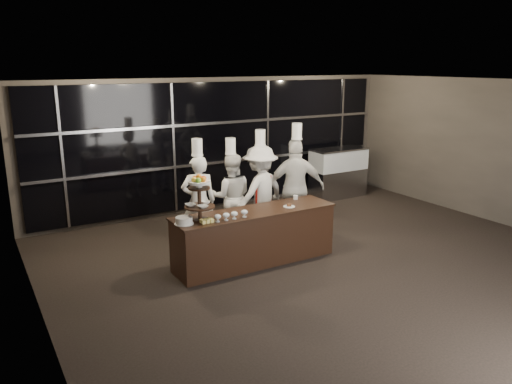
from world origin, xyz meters
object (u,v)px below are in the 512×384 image
buffet_counter (255,236)px  chef_c (260,192)px  chef_a (199,200)px  chef_d (296,188)px  display_stand (199,194)px  display_case (338,170)px  chef_b (231,196)px  layer_cake (184,221)px

buffet_counter → chef_c: size_ratio=1.35×
chef_a → chef_d: (1.86, -0.43, 0.09)m
chef_c → display_stand: bearing=-148.6°
display_stand → display_case: bearing=28.0°
display_case → chef_b: bearing=-160.1°
chef_a → chef_b: 0.71m
buffet_counter → layer_cake: 1.39m
display_stand → chef_a: bearing=66.7°
layer_cake → display_case: size_ratio=0.21×
display_stand → chef_a: 1.41m
display_stand → display_case: display_stand is taller
display_stand → chef_b: 1.86m
chef_a → chef_d: bearing=-13.1°
buffet_counter → chef_d: 1.67m
layer_cake → chef_b: bearing=41.3°
chef_c → chef_d: (0.64, -0.28, 0.06)m
display_stand → chef_b: bearing=46.3°
layer_cake → chef_d: (2.67, 0.84, -0.00)m
layer_cake → chef_b: chef_b is taller
display_case → chef_d: chef_d is taller
chef_c → chef_d: chef_d is taller
layer_cake → display_case: 5.96m
chef_c → chef_d: bearing=-23.5°
layer_cake → display_stand: bearing=9.8°
chef_c → chef_d: size_ratio=0.95×
display_stand → chef_d: 2.54m
layer_cake → chef_d: 2.80m
display_case → chef_d: size_ratio=0.65×
chef_a → chef_c: bearing=-7.3°
chef_b → chef_d: chef_d is taller
buffet_counter → display_case: (4.01, 2.66, 0.22)m
display_case → chef_a: 4.71m
display_stand → chef_b: (1.24, 1.29, -0.49)m
buffet_counter → chef_b: bearing=79.6°
buffet_counter → display_stand: display_stand is taller
display_stand → layer_cake: (-0.29, -0.05, -0.37)m
layer_cake → chef_d: size_ratio=0.14×
layer_cake → chef_a: bearing=57.3°
chef_c → chef_b: bearing=155.9°
layer_cake → chef_c: chef_c is taller
chef_c → buffet_counter: bearing=-125.0°
layer_cake → display_case: bearing=27.1°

